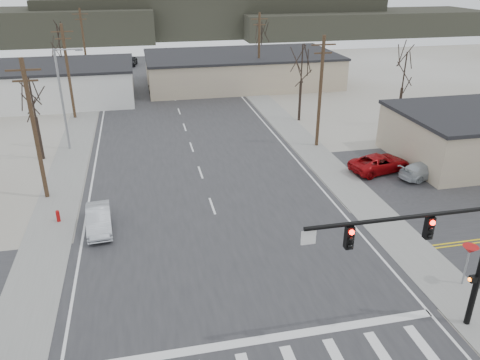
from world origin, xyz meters
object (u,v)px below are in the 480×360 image
object	(u,v)px
car_parked_red	(380,163)
car_parked_silver	(424,170)
car_far_a	(161,86)
traffic_signal_mast	(449,244)
fire_hydrant	(58,216)
sedan_crossing	(99,219)
car_far_b	(131,61)

from	to	relation	value
car_parked_red	car_parked_silver	distance (m)	3.39
car_far_a	car_parked_silver	bearing A→B (deg)	137.00
car_far_a	car_parked_red	world-z (taller)	car_far_a
traffic_signal_mast	fire_hydrant	size ratio (longest dim) A/B	10.29
traffic_signal_mast	sedan_crossing	bearing A→B (deg)	140.70
car_parked_silver	fire_hydrant	bearing A→B (deg)	77.85
car_far_a	car_parked_silver	size ratio (longest dim) A/B	1.25
fire_hydrant	car_far_b	world-z (taller)	car_far_b
sedan_crossing	car_far_b	world-z (taller)	car_far_b
traffic_signal_mast	car_far_b	bearing A→B (deg)	100.98
traffic_signal_mast	car_far_b	distance (m)	68.92
sedan_crossing	car_parked_silver	xyz separation A→B (m)	(24.61, 2.85, -0.09)
car_parked_silver	car_far_a	bearing A→B (deg)	15.10
car_parked_red	car_parked_silver	xyz separation A→B (m)	(2.80, -1.91, -0.09)
traffic_signal_mast	car_far_b	world-z (taller)	traffic_signal_mast
traffic_signal_mast	car_parked_red	xyz separation A→B (m)	(6.41, 17.36, -3.93)
traffic_signal_mast	car_far_b	xyz separation A→B (m)	(-13.11, 67.55, -3.90)
car_far_a	car_parked_silver	distance (m)	37.29
traffic_signal_mast	car_parked_silver	world-z (taller)	traffic_signal_mast
car_parked_red	car_far_a	bearing A→B (deg)	14.60
sedan_crossing	car_parked_silver	bearing A→B (deg)	2.29
car_far_a	car_far_b	distance (m)	20.12
fire_hydrant	car_parked_silver	size ratio (longest dim) A/B	0.20
traffic_signal_mast	car_far_a	size ratio (longest dim) A/B	1.68
traffic_signal_mast	fire_hydrant	world-z (taller)	traffic_signal_mast
sedan_crossing	car_far_b	size ratio (longest dim) A/B	0.99
traffic_signal_mast	car_parked_red	size ratio (longest dim) A/B	1.74
fire_hydrant	car_far_a	size ratio (longest dim) A/B	0.16
fire_hydrant	car_far_a	distance (m)	34.70
car_far_a	car_parked_red	bearing A→B (deg)	134.53
traffic_signal_mast	car_parked_silver	bearing A→B (deg)	59.19
fire_hydrant	car_far_b	distance (m)	53.58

